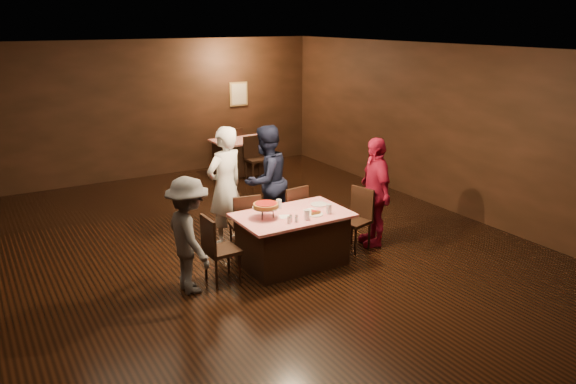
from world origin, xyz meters
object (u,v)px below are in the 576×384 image
Objects in this scene: diner_navy_hoodie at (266,181)px; pizza_stand at (266,205)px; diner_grey_knit at (189,235)px; plate_empty at (319,204)px; glass_back at (279,204)px; chair_back_far at (231,147)px; chair_back_near at (256,159)px; glass_front_right at (329,209)px; chair_far_left at (244,223)px; chair_far_right at (290,214)px; chair_end_left at (222,249)px; main_table at (292,239)px; diner_red_shirt at (375,192)px; back_table at (242,156)px; glass_front_left at (307,215)px; chair_end_right at (354,220)px; diner_white_jacket at (225,187)px.

pizza_stand is (-0.67, -1.23, 0.05)m from diner_navy_hoodie.
plate_empty is (2.11, 0.17, 0.01)m from diner_grey_knit.
diner_grey_knit reaches higher than glass_back.
chair_back_far is 5.50m from plate_empty.
glass_front_right is at bearing -105.73° from chair_back_near.
chair_back_near is at bearing -109.78° from chair_far_left.
chair_far_left is at bearing -6.34° from chair_far_right.
chair_end_left is 1.92m from diner_navy_hoodie.
main_table is at bearing -80.54° from glass_back.
chair_far_right is 1.00× the size of chair_back_near.
diner_red_shirt is 1.09m from glass_front_right.
plate_empty is (0.55, 0.15, 0.39)m from main_table.
diner_navy_hoodie is at bearing 96.82° from glass_front_right.
glass_front_left is (-1.57, -5.24, 0.46)m from back_table.
chair_end_right is 0.65m from plate_empty.
chair_end_right is (1.50, -0.75, 0.00)m from chair_far_left.
diner_red_shirt is 1.58m from glass_back.
diner_navy_hoodie reaches higher than chair_end_right.
glass_front_right reaches higher than main_table.
chair_far_right is at bearing 45.00° from glass_back.
pizza_stand is at bearing -116.86° from chair_back_near.
chair_back_near reaches higher than back_table.
diner_red_shirt is at bearing -0.58° from pizza_stand.
chair_end_left is 0.85m from pizza_stand.
chair_far_left is 1.16m from plate_empty.
glass_front_left is (0.05, -0.30, 0.46)m from main_table.
glass_back is at bearing 38.66° from chair_far_right.
diner_white_jacket reaches higher than diner_navy_hoodie.
glass_front_left is at bearing 63.02° from chair_back_far.
back_table is at bearing -162.94° from diner_red_shirt.
plate_empty is 1.79× the size of glass_back.
chair_end_right reaches higher than plate_empty.
diner_white_jacket is 1.64m from diner_grey_knit.
glass_back is at bearing 97.32° from diner_white_jacket.
diner_red_shirt reaches higher than plate_empty.
chair_back_far is at bearing -162.79° from diner_red_shirt.
chair_back_far is at bearing 69.79° from pizza_stand.
main_table is 0.85× the size of diner_white_jacket.
diner_red_shirt reaches higher than chair_back_far.
chair_end_right is (0.70, -0.75, 0.00)m from chair_far_right.
main_table is 1.10m from chair_end_right.
diner_white_jacket is 1.22× the size of diner_grey_knit.
diner_navy_hoodie is 12.93× the size of glass_back.
diner_grey_knit is (-3.18, -5.56, 0.29)m from chair_back_far.
chair_end_left reaches higher than glass_front_right.
diner_white_jacket is 1.73m from glass_front_right.
chair_back_near is at bearing -34.07° from chair_end_left.
back_table is 4.92m from plate_empty.
diner_grey_knit is at bearing -104.19° from chair_end_right.
chair_far_left is 1.03m from chair_end_left.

